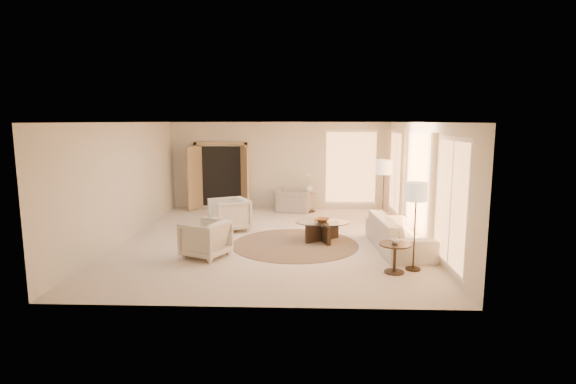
{
  "coord_description": "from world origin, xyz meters",
  "views": [
    {
      "loc": [
        0.8,
        -10.51,
        2.83
      ],
      "look_at": [
        0.4,
        0.4,
        1.1
      ],
      "focal_mm": 28.0,
      "sensor_mm": 36.0,
      "label": 1
    }
  ],
  "objects_px": {
    "end_table": "(395,253)",
    "floor_lamp_far": "(416,196)",
    "side_vase": "(309,188)",
    "armchair_left": "(229,213)",
    "armchair_right": "(205,237)",
    "side_table": "(309,200)",
    "bowl": "(322,220)",
    "coffee_table": "(322,229)",
    "end_vase": "(395,240)",
    "floor_lamp_near": "(384,170)",
    "accent_chair": "(293,197)",
    "sofa": "(398,233)"
  },
  "relations": [
    {
      "from": "end_table",
      "to": "side_vase",
      "type": "relative_size",
      "value": 2.15
    },
    {
      "from": "floor_lamp_near",
      "to": "end_table",
      "type": "bearing_deg",
      "value": -96.21
    },
    {
      "from": "side_table",
      "to": "coffee_table",
      "type": "bearing_deg",
      "value": -85.17
    },
    {
      "from": "bowl",
      "to": "end_table",
      "type": "bearing_deg",
      "value": -60.38
    },
    {
      "from": "end_table",
      "to": "side_vase",
      "type": "bearing_deg",
      "value": 105.29
    },
    {
      "from": "coffee_table",
      "to": "sofa",
      "type": "bearing_deg",
      "value": -20.35
    },
    {
      "from": "end_table",
      "to": "floor_lamp_near",
      "type": "height_order",
      "value": "floor_lamp_near"
    },
    {
      "from": "coffee_table",
      "to": "side_table",
      "type": "xyz_separation_m",
      "value": [
        -0.3,
        3.49,
        0.08
      ]
    },
    {
      "from": "end_table",
      "to": "floor_lamp_far",
      "type": "xyz_separation_m",
      "value": [
        0.4,
        0.18,
        1.06
      ]
    },
    {
      "from": "accent_chair",
      "to": "side_vase",
      "type": "distance_m",
      "value": 0.56
    },
    {
      "from": "end_table",
      "to": "bowl",
      "type": "relative_size",
      "value": 1.82
    },
    {
      "from": "armchair_right",
      "to": "end_table",
      "type": "distance_m",
      "value": 3.87
    },
    {
      "from": "armchair_left",
      "to": "floor_lamp_near",
      "type": "distance_m",
      "value": 4.21
    },
    {
      "from": "armchair_left",
      "to": "side_table",
      "type": "bearing_deg",
      "value": 112.64
    },
    {
      "from": "end_table",
      "to": "side_table",
      "type": "bearing_deg",
      "value": 105.29
    },
    {
      "from": "accent_chair",
      "to": "end_vase",
      "type": "bearing_deg",
      "value": 119.67
    },
    {
      "from": "armchair_left",
      "to": "armchair_right",
      "type": "height_order",
      "value": "armchair_left"
    },
    {
      "from": "armchair_right",
      "to": "bowl",
      "type": "xyz_separation_m",
      "value": [
        2.5,
        1.35,
        0.08
      ]
    },
    {
      "from": "accent_chair",
      "to": "floor_lamp_near",
      "type": "xyz_separation_m",
      "value": [
        2.44,
        -2.08,
        1.08
      ]
    },
    {
      "from": "floor_lamp_far",
      "to": "end_vase",
      "type": "relative_size",
      "value": 11.03
    },
    {
      "from": "end_table",
      "to": "coffee_table",
      "type": "bearing_deg",
      "value": 119.62
    },
    {
      "from": "armchair_right",
      "to": "end_vase",
      "type": "distance_m",
      "value": 3.88
    },
    {
      "from": "bowl",
      "to": "floor_lamp_far",
      "type": "bearing_deg",
      "value": -50.88
    },
    {
      "from": "floor_lamp_near",
      "to": "armchair_right",
      "type": "bearing_deg",
      "value": -146.45
    },
    {
      "from": "armchair_left",
      "to": "coffee_table",
      "type": "xyz_separation_m",
      "value": [
        2.38,
        -0.95,
        -0.17
      ]
    },
    {
      "from": "side_table",
      "to": "bowl",
      "type": "xyz_separation_m",
      "value": [
        0.3,
        -3.49,
        0.13
      ]
    },
    {
      "from": "armchair_right",
      "to": "end_table",
      "type": "xyz_separation_m",
      "value": [
        3.77,
        -0.88,
        -0.04
      ]
    },
    {
      "from": "side_table",
      "to": "end_table",
      "type": "bearing_deg",
      "value": -74.71
    },
    {
      "from": "side_table",
      "to": "armchair_left",
      "type": "bearing_deg",
      "value": -129.44
    },
    {
      "from": "floor_lamp_near",
      "to": "bowl",
      "type": "xyz_separation_m",
      "value": [
        -1.66,
        -1.41,
        -1.04
      ]
    },
    {
      "from": "floor_lamp_near",
      "to": "side_vase",
      "type": "relative_size",
      "value": 6.55
    },
    {
      "from": "sofa",
      "to": "coffee_table",
      "type": "distance_m",
      "value": 1.78
    },
    {
      "from": "end_vase",
      "to": "accent_chair",
      "type": "bearing_deg",
      "value": 109.65
    },
    {
      "from": "floor_lamp_near",
      "to": "bowl",
      "type": "height_order",
      "value": "floor_lamp_near"
    },
    {
      "from": "sofa",
      "to": "floor_lamp_far",
      "type": "xyz_separation_m",
      "value": [
        0.0,
        -1.43,
        1.08
      ]
    },
    {
      "from": "sofa",
      "to": "bowl",
      "type": "height_order",
      "value": "sofa"
    },
    {
      "from": "side_table",
      "to": "accent_chair",
      "type": "bearing_deg",
      "value": 180.0
    },
    {
      "from": "end_vase",
      "to": "bowl",
      "type": "bearing_deg",
      "value": 119.62
    },
    {
      "from": "bowl",
      "to": "side_vase",
      "type": "bearing_deg",
      "value": 94.83
    },
    {
      "from": "accent_chair",
      "to": "coffee_table",
      "type": "xyz_separation_m",
      "value": [
        0.77,
        -3.49,
        -0.17
      ]
    },
    {
      "from": "floor_lamp_far",
      "to": "accent_chair",
      "type": "bearing_deg",
      "value": 113.78
    },
    {
      "from": "side_table",
      "to": "end_vase",
      "type": "relative_size",
      "value": 4.05
    },
    {
      "from": "floor_lamp_far",
      "to": "side_vase",
      "type": "relative_size",
      "value": 6.09
    },
    {
      "from": "accent_chair",
      "to": "armchair_left",
      "type": "bearing_deg",
      "value": 67.65
    },
    {
      "from": "coffee_table",
      "to": "end_vase",
      "type": "bearing_deg",
      "value": -60.38
    },
    {
      "from": "armchair_left",
      "to": "armchair_right",
      "type": "bearing_deg",
      "value": -30.85
    },
    {
      "from": "end_vase",
      "to": "armchair_right",
      "type": "bearing_deg",
      "value": 166.9
    },
    {
      "from": "armchair_right",
      "to": "accent_chair",
      "type": "relative_size",
      "value": 0.8
    },
    {
      "from": "side_vase",
      "to": "coffee_table",
      "type": "bearing_deg",
      "value": -85.17
    },
    {
      "from": "coffee_table",
      "to": "side_table",
      "type": "height_order",
      "value": "side_table"
    }
  ]
}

